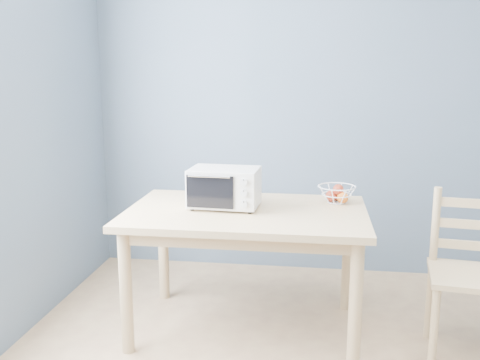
# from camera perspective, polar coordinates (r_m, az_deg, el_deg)

# --- Properties ---
(room) EXTENTS (4.01, 4.51, 2.61)m
(room) POSITION_cam_1_polar(r_m,az_deg,el_deg) (1.89, 17.36, 3.38)
(room) COLOR tan
(room) RESTS_ON ground
(dining_table) EXTENTS (1.40, 0.90, 0.75)m
(dining_table) POSITION_cam_1_polar(r_m,az_deg,el_deg) (3.17, 0.67, -4.96)
(dining_table) COLOR tan
(dining_table) RESTS_ON ground
(toaster_oven) EXTENTS (0.42, 0.31, 0.24)m
(toaster_oven) POSITION_cam_1_polar(r_m,az_deg,el_deg) (3.17, -1.96, -0.74)
(toaster_oven) COLOR silver
(toaster_oven) RESTS_ON dining_table
(fruit_basket) EXTENTS (0.29, 0.29, 0.12)m
(fruit_basket) POSITION_cam_1_polar(r_m,az_deg,el_deg) (3.34, 10.30, -1.43)
(fruit_basket) COLOR white
(fruit_basket) RESTS_ON dining_table
(dining_chair) EXTENTS (0.48, 0.48, 0.91)m
(dining_chair) POSITION_cam_1_polar(r_m,az_deg,el_deg) (3.21, 23.28, -9.50)
(dining_chair) COLOR tan
(dining_chair) RESTS_ON ground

